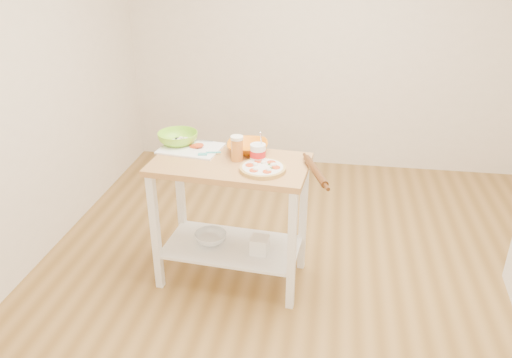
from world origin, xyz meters
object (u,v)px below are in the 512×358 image
object	(u,v)px
beer_pint	(237,148)
rolling_pin	(315,171)
orange_bowl	(247,147)
yogurt_tub	(258,153)
prep_island	(231,198)
shelf_glass_bowl	(211,238)
spatula	(209,153)
knife	(189,140)
shelf_bin	(260,245)
cutting_board	(191,148)
green_bowl	(178,138)
pizza	(263,168)

from	to	relation	value
beer_pint	rolling_pin	world-z (taller)	beer_pint
orange_bowl	yogurt_tub	bearing A→B (deg)	-59.07
prep_island	shelf_glass_bowl	distance (m)	0.38
spatula	orange_bowl	world-z (taller)	orange_bowl
beer_pint	knife	bearing A→B (deg)	146.97
yogurt_tub	shelf_bin	xyz separation A→B (m)	(0.03, -0.08, -0.64)
cutting_board	prep_island	bearing A→B (deg)	-21.07
green_bowl	shelf_bin	bearing A→B (deg)	-25.24
knife	beer_pint	world-z (taller)	beer_pint
knife	shelf_glass_bowl	distance (m)	0.71
rolling_pin	prep_island	bearing A→B (deg)	168.95
prep_island	green_bowl	world-z (taller)	green_bowl
pizza	orange_bowl	size ratio (longest dim) A/B	1.06
shelf_bin	yogurt_tub	bearing A→B (deg)	108.05
pizza	prep_island	bearing A→B (deg)	156.30
orange_bowl	shelf_glass_bowl	size ratio (longest dim) A/B	1.22
shelf_bin	shelf_glass_bowl	bearing A→B (deg)	168.99
pizza	rolling_pin	bearing A→B (deg)	-1.29
green_bowl	shelf_bin	distance (m)	0.93
shelf_glass_bowl	beer_pint	bearing A→B (deg)	4.86
shelf_glass_bowl	prep_island	bearing A→B (deg)	-6.54
spatula	yogurt_tub	world-z (taller)	yogurt_tub
knife	prep_island	bearing A→B (deg)	-37.41
yogurt_tub	rolling_pin	world-z (taller)	yogurt_tub
beer_pint	spatula	bearing A→B (deg)	167.85
knife	yogurt_tub	world-z (taller)	yogurt_tub
pizza	cutting_board	distance (m)	0.60
knife	beer_pint	size ratio (longest dim) A/B	1.66
cutting_board	shelf_glass_bowl	distance (m)	0.65
pizza	orange_bowl	bearing A→B (deg)	117.23
prep_island	yogurt_tub	distance (m)	0.37
cutting_board	rolling_pin	size ratio (longest dim) A/B	1.12
pizza	orange_bowl	world-z (taller)	orange_bowl
cutting_board	yogurt_tub	world-z (taller)	yogurt_tub
orange_bowl	green_bowl	xyz separation A→B (m)	(-0.50, 0.06, 0.01)
beer_pint	shelf_bin	world-z (taller)	beer_pint
rolling_pin	green_bowl	bearing A→B (deg)	160.23
knife	orange_bowl	xyz separation A→B (m)	(0.44, -0.11, 0.02)
pizza	green_bowl	xyz separation A→B (m)	(-0.65, 0.34, 0.03)
yogurt_tub	shelf_glass_bowl	distance (m)	0.75
cutting_board	yogurt_tub	size ratio (longest dim) A/B	2.04
prep_island	shelf_bin	size ratio (longest dim) A/B	8.96
orange_bowl	knife	bearing A→B (deg)	166.03
spatula	knife	size ratio (longest dim) A/B	0.54
prep_island	green_bowl	size ratio (longest dim) A/B	3.79
shelf_glass_bowl	orange_bowl	bearing A→B (deg)	34.76
knife	shelf_glass_bowl	xyz separation A→B (m)	(0.20, -0.28, -0.62)
cutting_board	shelf_bin	world-z (taller)	cutting_board
rolling_pin	pizza	bearing A→B (deg)	178.71
orange_bowl	beer_pint	xyz separation A→B (m)	(-0.04, -0.15, 0.05)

